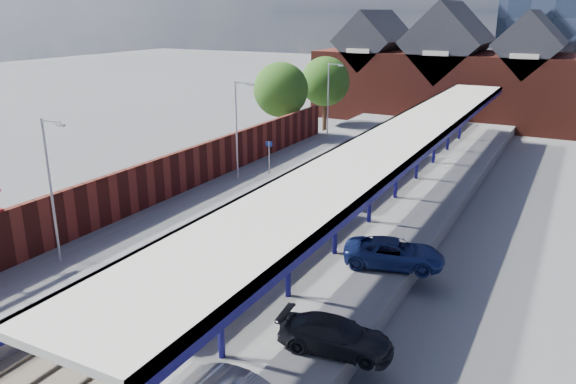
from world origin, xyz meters
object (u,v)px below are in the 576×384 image
object	(u,v)px
train	(399,140)
parked_car_blue	(394,253)
platform_sign	(269,152)
parked_car_dark	(336,335)
lamp_post_c	(238,124)
lamp_post_d	(329,95)
lamp_post_b	(52,182)

from	to	relation	value
train	parked_car_blue	xyz separation A→B (m)	(6.56, -22.04, -0.47)
platform_sign	parked_car_dark	size ratio (longest dim) A/B	0.60
lamp_post_c	platform_sign	size ratio (longest dim) A/B	2.80
lamp_post_c	lamp_post_d	xyz separation A→B (m)	(0.00, 16.00, 0.00)
platform_sign	train	bearing A→B (deg)	59.52
parked_car_dark	lamp_post_c	bearing A→B (deg)	35.06
train	platform_sign	world-z (taller)	platform_sign
train	lamp_post_c	xyz separation A→B (m)	(-7.86, -13.03, 2.87)
platform_sign	parked_car_blue	world-z (taller)	platform_sign
lamp_post_b	platform_sign	world-z (taller)	lamp_post_b
platform_sign	parked_car_blue	size ratio (longest dim) A/B	0.53
lamp_post_b	platform_sign	xyz separation A→B (m)	(1.36, 18.00, -2.30)
lamp_post_c	parked_car_blue	size ratio (longest dim) A/B	1.49
lamp_post_c	platform_sign	world-z (taller)	lamp_post_c
train	lamp_post_b	distance (m)	30.21
lamp_post_d	platform_sign	bearing A→B (deg)	-84.44
parked_car_blue	parked_car_dark	bearing A→B (deg)	168.54
lamp_post_d	platform_sign	distance (m)	14.25
lamp_post_d	platform_sign	xyz separation A→B (m)	(1.36, -14.00, -2.30)
parked_car_blue	lamp_post_b	bearing A→B (deg)	102.13
lamp_post_c	train	bearing A→B (deg)	58.92
train	parked_car_blue	world-z (taller)	train
lamp_post_c	platform_sign	distance (m)	3.34
lamp_post_d	parked_car_blue	xyz separation A→B (m)	(14.41, -25.01, -3.34)
train	parked_car_dark	bearing A→B (deg)	-77.03
platform_sign	parked_car_dark	distance (m)	23.06
lamp_post_c	parked_car_dark	bearing A→B (deg)	-48.72
parked_car_blue	lamp_post_c	bearing A→B (deg)	44.24
lamp_post_b	lamp_post_c	world-z (taller)	same
lamp_post_b	parked_car_dark	size ratio (longest dim) A/B	1.69
parked_car_blue	platform_sign	bearing A→B (deg)	36.10
lamp_post_d	lamp_post_c	bearing A→B (deg)	-90.00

